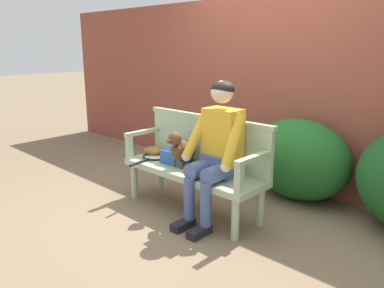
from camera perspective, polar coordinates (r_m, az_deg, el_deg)
ground_plane at (r=3.89m, az=0.00°, el=-9.82°), size 40.00×40.00×0.00m
brick_garden_fence at (r=4.71m, az=12.13°, el=7.84°), size 8.00×0.30×2.17m
hedge_bush_far_right at (r=4.20m, az=15.59°, el=-2.22°), size 1.13×0.71×0.87m
garden_bench at (r=3.75m, az=0.00°, el=-4.60°), size 1.52×0.49×0.43m
bench_backrest at (r=3.82m, az=2.25°, el=0.65°), size 1.56×0.06×0.50m
bench_armrest_left_end at (r=4.13m, az=-8.09°, el=0.84°), size 0.06×0.49×0.28m
bench_armrest_right_end at (r=3.17m, az=8.38°, el=-3.38°), size 0.06×0.49×0.28m
person_seated at (r=3.44m, az=3.73°, el=-0.54°), size 0.56×0.65×1.30m
dog_on_bench at (r=3.74m, az=-1.53°, el=-0.74°), size 0.19×0.37×0.37m
tennis_racket at (r=4.11m, az=-5.65°, el=-1.94°), size 0.34×0.58×0.03m
baseball_glove at (r=4.23m, az=-5.80°, el=-0.96°), size 0.27×0.25×0.09m
sports_bag at (r=3.88m, az=-2.28°, el=-1.92°), size 0.30×0.23×0.14m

